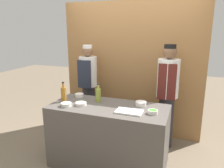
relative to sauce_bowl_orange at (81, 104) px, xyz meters
The scene contains 13 objects.
ground_plane 1.00m from the sauce_bowl_orange, 13.55° to the left, with size 14.00×14.00×0.00m, color #756651.
cabinet_wall 1.38m from the sauce_bowl_orange, 74.02° to the left, with size 2.55×0.18×2.40m.
counter 0.61m from the sauce_bowl_orange, 13.55° to the left, with size 1.62×0.73×0.90m.
sauce_bowl_orange is the anchor object (origin of this frame).
sauce_bowl_brown 0.39m from the sauce_bowl_orange, 121.84° to the left, with size 0.14×0.14×0.05m.
sauce_bowl_green 0.99m from the sauce_bowl_orange, ahead, with size 0.13×0.13×0.05m.
sauce_bowl_white 0.83m from the sauce_bowl_orange, 18.71° to the left, with size 0.15×0.15×0.06m.
sauce_bowl_yellow 0.20m from the sauce_bowl_orange, 148.35° to the right, with size 0.14×0.14×0.05m.
cutting_board 0.70m from the sauce_bowl_orange, ahead, with size 0.34×0.21×0.02m.
bottle_oil 0.29m from the sauce_bowl_orange, 54.10° to the left, with size 0.07×0.07×0.27m.
bottle_amber 0.33m from the sauce_bowl_orange, 169.52° to the left, with size 0.08×0.08×0.29m.
chef_left 0.96m from the sauce_bowl_orange, 109.89° to the left, with size 0.32×0.32×1.65m.
chef_right 1.40m from the sauce_bowl_orange, 40.10° to the left, with size 0.34×0.34×1.70m.
Camera 1 is at (1.01, -2.63, 1.93)m, focal length 35.00 mm.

